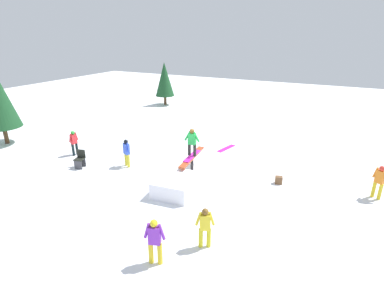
{
  "coord_description": "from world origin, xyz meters",
  "views": [
    {
      "loc": [
        -11.48,
        -5.7,
        6.25
      ],
      "look_at": [
        0.0,
        0.0,
        1.46
      ],
      "focal_mm": 28.0,
      "sensor_mm": 36.0,
      "label": 1
    }
  ],
  "objects_px": {
    "main_rider_on_rail": "(192,143)",
    "folding_chair": "(80,159)",
    "bystander_purple": "(155,239)",
    "bystander_yellow": "(205,226)",
    "backpack_on_snow": "(279,180)",
    "loose_snowboard_magenta": "(226,148)",
    "bystander_red": "(74,142)",
    "pine_tree_far": "(165,79)",
    "rail_feature": "(192,159)",
    "bystander_blue": "(127,151)",
    "bystander_orange": "(379,180)"
  },
  "relations": [
    {
      "from": "bystander_purple",
      "to": "bystander_yellow",
      "type": "height_order",
      "value": "bystander_purple"
    },
    {
      "from": "bystander_purple",
      "to": "bystander_blue",
      "type": "distance_m",
      "value": 7.02
    },
    {
      "from": "bystander_red",
      "to": "bystander_yellow",
      "type": "bearing_deg",
      "value": 71.91
    },
    {
      "from": "bystander_purple",
      "to": "backpack_on_snow",
      "type": "xyz_separation_m",
      "value": [
        6.5,
        -2.2,
        -0.65
      ]
    },
    {
      "from": "main_rider_on_rail",
      "to": "bystander_purple",
      "type": "relative_size",
      "value": 1.08
    },
    {
      "from": "rail_feature",
      "to": "bystander_blue",
      "type": "distance_m",
      "value": 3.29
    },
    {
      "from": "rail_feature",
      "to": "bystander_orange",
      "type": "relative_size",
      "value": 1.89
    },
    {
      "from": "main_rider_on_rail",
      "to": "loose_snowboard_magenta",
      "type": "height_order",
      "value": "main_rider_on_rail"
    },
    {
      "from": "main_rider_on_rail",
      "to": "bystander_purple",
      "type": "xyz_separation_m",
      "value": [
        -5.76,
        -1.69,
        -0.69
      ]
    },
    {
      "from": "bystander_blue",
      "to": "bystander_yellow",
      "type": "bearing_deg",
      "value": 171.3
    },
    {
      "from": "bystander_blue",
      "to": "pine_tree_far",
      "type": "distance_m",
      "value": 13.66
    },
    {
      "from": "rail_feature",
      "to": "folding_chair",
      "type": "height_order",
      "value": "folding_chair"
    },
    {
      "from": "main_rider_on_rail",
      "to": "folding_chair",
      "type": "relative_size",
      "value": 1.79
    },
    {
      "from": "bystander_orange",
      "to": "backpack_on_snow",
      "type": "relative_size",
      "value": 4.13
    },
    {
      "from": "main_rider_on_rail",
      "to": "bystander_blue",
      "type": "xyz_separation_m",
      "value": [
        -0.75,
        3.21,
        -0.73
      ]
    },
    {
      "from": "rail_feature",
      "to": "loose_snowboard_magenta",
      "type": "bearing_deg",
      "value": -11.32
    },
    {
      "from": "bystander_purple",
      "to": "pine_tree_far",
      "type": "bearing_deg",
      "value": 102.18
    },
    {
      "from": "rail_feature",
      "to": "bystander_orange",
      "type": "height_order",
      "value": "bystander_orange"
    },
    {
      "from": "main_rider_on_rail",
      "to": "folding_chair",
      "type": "height_order",
      "value": "main_rider_on_rail"
    },
    {
      "from": "bystander_blue",
      "to": "loose_snowboard_magenta",
      "type": "xyz_separation_m",
      "value": [
        4.46,
        -3.56,
        -0.78
      ]
    },
    {
      "from": "bystander_purple",
      "to": "bystander_yellow",
      "type": "xyz_separation_m",
      "value": [
        1.27,
        -0.97,
        -0.06
      ]
    },
    {
      "from": "bystander_blue",
      "to": "bystander_yellow",
      "type": "relative_size",
      "value": 1.03
    },
    {
      "from": "loose_snowboard_magenta",
      "to": "backpack_on_snow",
      "type": "xyz_separation_m",
      "value": [
        -2.98,
        -3.54,
        0.16
      ]
    },
    {
      "from": "backpack_on_snow",
      "to": "loose_snowboard_magenta",
      "type": "bearing_deg",
      "value": 125.04
    },
    {
      "from": "loose_snowboard_magenta",
      "to": "backpack_on_snow",
      "type": "height_order",
      "value": "backpack_on_snow"
    },
    {
      "from": "bystander_purple",
      "to": "backpack_on_snow",
      "type": "bearing_deg",
      "value": 53.1
    },
    {
      "from": "bystander_purple",
      "to": "backpack_on_snow",
      "type": "distance_m",
      "value": 6.89
    },
    {
      "from": "main_rider_on_rail",
      "to": "bystander_blue",
      "type": "distance_m",
      "value": 3.37
    },
    {
      "from": "rail_feature",
      "to": "pine_tree_far",
      "type": "relative_size",
      "value": 0.7
    },
    {
      "from": "bystander_red",
      "to": "pine_tree_far",
      "type": "relative_size",
      "value": 0.36
    },
    {
      "from": "bystander_purple",
      "to": "bystander_yellow",
      "type": "distance_m",
      "value": 1.6
    },
    {
      "from": "bystander_yellow",
      "to": "rail_feature",
      "type": "bearing_deg",
      "value": 93.06
    },
    {
      "from": "bystander_orange",
      "to": "pine_tree_far",
      "type": "height_order",
      "value": "pine_tree_far"
    },
    {
      "from": "bystander_orange",
      "to": "folding_chair",
      "type": "relative_size",
      "value": 1.6
    },
    {
      "from": "bystander_red",
      "to": "pine_tree_far",
      "type": "bearing_deg",
      "value": -167.98
    },
    {
      "from": "bystander_yellow",
      "to": "backpack_on_snow",
      "type": "distance_m",
      "value": 5.4
    },
    {
      "from": "main_rider_on_rail",
      "to": "folding_chair",
      "type": "xyz_separation_m",
      "value": [
        -1.87,
        5.2,
        -1.1
      ]
    },
    {
      "from": "bystander_red",
      "to": "folding_chair",
      "type": "xyz_separation_m",
      "value": [
        -1.06,
        -1.47,
        -0.35
      ]
    },
    {
      "from": "rail_feature",
      "to": "folding_chair",
      "type": "xyz_separation_m",
      "value": [
        -1.87,
        5.2,
        -0.32
      ]
    },
    {
      "from": "loose_snowboard_magenta",
      "to": "bystander_yellow",
      "type": "bearing_deg",
      "value": 30.62
    },
    {
      "from": "bystander_purple",
      "to": "pine_tree_far",
      "type": "xyz_separation_m",
      "value": [
        17.49,
        10.26,
        1.5
      ]
    },
    {
      "from": "backpack_on_snow",
      "to": "pine_tree_far",
      "type": "xyz_separation_m",
      "value": [
        10.99,
        12.46,
        2.15
      ]
    },
    {
      "from": "bystander_yellow",
      "to": "pine_tree_far",
      "type": "bearing_deg",
      "value": 97.07
    },
    {
      "from": "main_rider_on_rail",
      "to": "pine_tree_far",
      "type": "relative_size",
      "value": 0.41
    },
    {
      "from": "bystander_red",
      "to": "backpack_on_snow",
      "type": "relative_size",
      "value": 4.01
    },
    {
      "from": "folding_chair",
      "to": "bystander_blue",
      "type": "bearing_deg",
      "value": 14.68
    },
    {
      "from": "backpack_on_snow",
      "to": "main_rider_on_rail",
      "type": "bearing_deg",
      "value": 175.85
    },
    {
      "from": "bystander_red",
      "to": "bystander_purple",
      "type": "xyz_separation_m",
      "value": [
        -4.95,
        -8.37,
        0.05
      ]
    },
    {
      "from": "main_rider_on_rail",
      "to": "bystander_red",
      "type": "distance_m",
      "value": 6.76
    },
    {
      "from": "bystander_purple",
      "to": "bystander_orange",
      "type": "xyz_separation_m",
      "value": [
        6.99,
        -5.94,
        -0.03
      ]
    }
  ]
}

